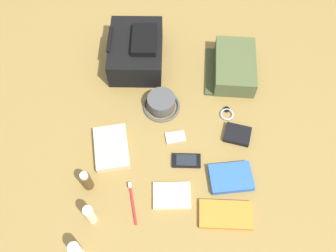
# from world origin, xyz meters

# --- Properties ---
(ground_plane) EXTENTS (2.64, 2.02, 0.02)m
(ground_plane) POSITION_xyz_m (0.00, 0.00, -0.01)
(ground_plane) COLOR olive
(ground_plane) RESTS_ON ground
(backpack) EXTENTS (0.32, 0.25, 0.17)m
(backpack) POSITION_xyz_m (0.38, 0.16, 0.07)
(backpack) COLOR black
(backpack) RESTS_ON ground_plane
(toiletry_pouch) EXTENTS (0.30, 0.24, 0.09)m
(toiletry_pouch) POSITION_xyz_m (0.32, -0.30, 0.04)
(toiletry_pouch) COLOR #47512D
(toiletry_pouch) RESTS_ON ground_plane
(bucket_hat) EXTENTS (0.17, 0.17, 0.07)m
(bucket_hat) POSITION_xyz_m (0.12, 0.03, 0.03)
(bucket_hat) COLOR #454545
(bucket_hat) RESTS_ON ground_plane
(toothpaste_tube) EXTENTS (0.04, 0.04, 0.12)m
(toothpaste_tube) POSITION_xyz_m (-0.53, 0.32, 0.06)
(toothpaste_tube) COLOR white
(toothpaste_tube) RESTS_ON ground_plane
(lotion_bottle) EXTENTS (0.04, 0.04, 0.14)m
(lotion_bottle) POSITION_xyz_m (-0.40, 0.28, 0.07)
(lotion_bottle) COLOR beige
(lotion_bottle) RESTS_ON ground_plane
(cologne_bottle) EXTENTS (0.04, 0.04, 0.12)m
(cologne_bottle) POSITION_xyz_m (-0.26, 0.32, 0.06)
(cologne_bottle) COLOR #473319
(cologne_bottle) RESTS_ON ground_plane
(paperback_novel) EXTENTS (0.11, 0.21, 0.02)m
(paperback_novel) POSITION_xyz_m (-0.37, -0.23, 0.01)
(paperback_novel) COLOR orange
(paperback_novel) RESTS_ON ground_plane
(travel_guidebook) EXTENTS (0.14, 0.19, 0.03)m
(travel_guidebook) POSITION_xyz_m (-0.22, -0.26, 0.01)
(travel_guidebook) COLOR blue
(travel_guidebook) RESTS_ON ground_plane
(cell_phone) EXTENTS (0.06, 0.12, 0.01)m
(cell_phone) POSITION_xyz_m (-0.15, -0.08, 0.01)
(cell_phone) COLOR black
(cell_phone) RESTS_ON ground_plane
(media_player) EXTENTS (0.07, 0.09, 0.01)m
(media_player) POSITION_xyz_m (-0.04, -0.03, 0.01)
(media_player) COLOR #B7B7BC
(media_player) RESTS_ON ground_plane
(wristwatch) EXTENTS (0.07, 0.06, 0.01)m
(wristwatch) POSITION_xyz_m (0.09, -0.26, 0.01)
(wristwatch) COLOR #99999E
(wristwatch) RESTS_ON ground_plane
(toothbrush) EXTENTS (0.17, 0.05, 0.02)m
(toothbrush) POSITION_xyz_m (-0.32, 0.13, 0.01)
(toothbrush) COLOR red
(toothbrush) RESTS_ON ground_plane
(wallet) EXTENTS (0.11, 0.13, 0.02)m
(wallet) POSITION_xyz_m (-0.02, -0.30, 0.01)
(wallet) COLOR black
(wallet) RESTS_ON ground_plane
(notepad) EXTENTS (0.12, 0.16, 0.02)m
(notepad) POSITION_xyz_m (-0.30, -0.02, 0.01)
(notepad) COLOR beige
(notepad) RESTS_ON ground_plane
(folded_towel) EXTENTS (0.22, 0.17, 0.04)m
(folded_towel) POSITION_xyz_m (-0.10, 0.24, 0.02)
(folded_towel) COLOR #C6B289
(folded_towel) RESTS_ON ground_plane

